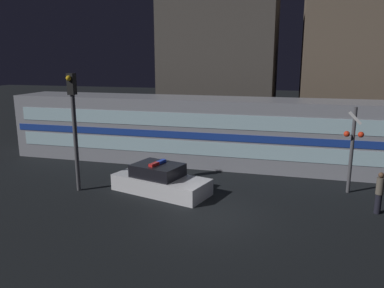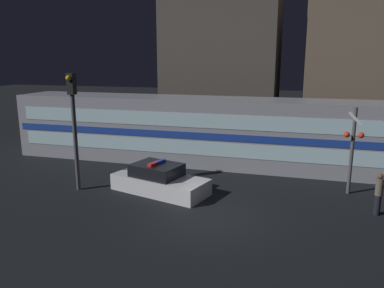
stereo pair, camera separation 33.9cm
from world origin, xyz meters
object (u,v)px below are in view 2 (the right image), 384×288
Objects in this scene: train at (217,131)px; traffic_light_corner at (74,121)px; crossing_signal_near at (352,147)px; police_car at (159,181)px; pedestrian at (379,194)px.

traffic_light_corner is at bearing -130.41° from train.
train is at bearing 154.18° from crossing_signal_near.
train is 6.27× the size of crossing_signal_near.
crossing_signal_near reaches higher than police_car.
police_car is at bearing 11.38° from traffic_light_corner.
police_car is (-1.46, -5.25, -1.33)m from train.
crossing_signal_near is (6.58, -3.19, 0.29)m from train.
police_car is 8.46m from crossing_signal_near.
pedestrian is (8.81, -0.09, 0.33)m from police_car.
police_car is 0.88× the size of traffic_light_corner.
pedestrian is 12.67m from traffic_light_corner.
pedestrian is at bearing 15.15° from police_car.
police_car is at bearing 179.40° from pedestrian.
train is at bearing 49.59° from traffic_light_corner.
train is 14.52× the size of pedestrian.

